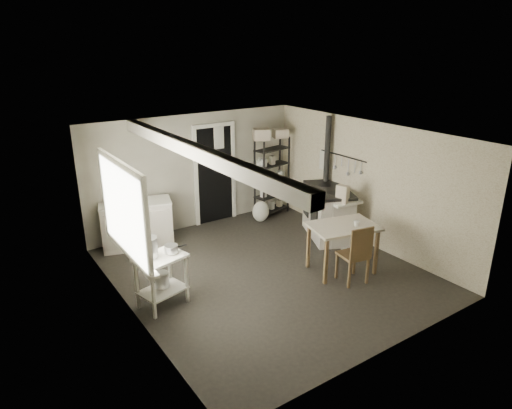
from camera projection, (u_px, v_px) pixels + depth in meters
floor at (266, 272)px, 7.59m from camera, size 5.00×5.00×0.00m
ceiling at (267, 135)px, 6.81m from camera, size 5.00×5.00×0.00m
wall_back at (194, 171)px, 9.14m from camera, size 4.50×0.02×2.30m
wall_front at (392, 269)px, 5.25m from camera, size 4.50×0.02×2.30m
wall_left at (128, 240)px, 6.01m from camera, size 0.02×5.00×2.30m
wall_right at (366, 183)px, 8.39m from camera, size 0.02×5.00×2.30m
window at (122, 210)px, 6.06m from camera, size 0.12×1.76×1.28m
doorway at (215, 175)px, 9.41m from camera, size 0.96×0.10×2.08m
ceiling_beam at (196, 152)px, 6.21m from camera, size 0.18×5.00×0.18m
wallpaper_panel at (366, 183)px, 8.38m from camera, size 0.01×5.00×2.30m
utensil_rail at (342, 156)px, 8.69m from camera, size 0.06×1.20×0.44m
prep_table at (162, 280)px, 6.51m from camera, size 0.77×0.63×0.77m
stockpot at (148, 247)px, 6.29m from camera, size 0.32×0.32×0.29m
saucepan at (171, 249)px, 6.45m from camera, size 0.26×0.26×0.11m
bucket at (162, 280)px, 6.55m from camera, size 0.27×0.27×0.22m
base_cabinets at (137, 223)px, 8.40m from camera, size 1.43×0.93×0.87m
mixing_bowl at (138, 198)px, 8.22m from camera, size 0.30×0.30×0.07m
counter_cup at (115, 202)px, 7.96m from camera, size 0.15×0.15×0.11m
shelf_rack at (272, 173)px, 9.79m from camera, size 0.85×0.44×1.70m
shelf_jar at (259, 156)px, 9.46m from camera, size 0.10×0.10×0.20m
storage_box_a at (261, 125)px, 9.29m from camera, size 0.42×0.40×0.23m
storage_box_b at (280, 124)px, 9.50m from camera, size 0.35×0.34×0.18m
stove at (328, 215)px, 8.83m from camera, size 1.14×1.41×0.97m
stovepipe at (327, 151)px, 8.89m from camera, size 0.14×0.14×1.43m
side_ledge at (344, 225)px, 8.39m from camera, size 0.61×0.37×0.89m
oats_box at (342, 196)px, 8.13m from camera, size 0.18×0.24×0.32m
work_table at (342, 250)px, 7.51m from camera, size 1.22×0.98×0.81m
table_cup at (356, 227)px, 7.33m from camera, size 0.11×0.11×0.09m
chair at (353, 253)px, 7.14m from camera, size 0.47×0.48×0.98m
flour_sack at (261, 211)px, 9.62m from camera, size 0.46×0.43×0.45m
floor_crock at (344, 252)px, 8.10m from camera, size 0.16×0.16×0.15m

